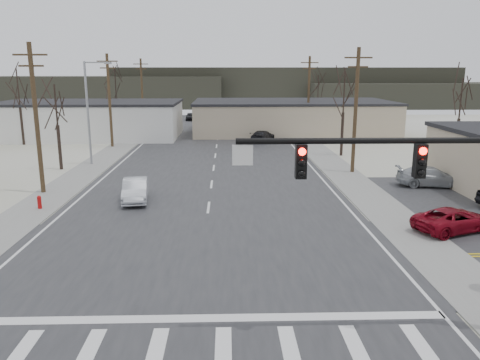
# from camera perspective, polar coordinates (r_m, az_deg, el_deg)

# --- Properties ---
(ground) EXTENTS (140.00, 140.00, 0.00)m
(ground) POSITION_cam_1_polar(r_m,az_deg,el_deg) (21.17, -4.67, -9.60)
(ground) COLOR silver
(ground) RESTS_ON ground
(main_road) EXTENTS (18.00, 110.00, 0.05)m
(main_road) POSITION_cam_1_polar(r_m,az_deg,el_deg) (35.47, -3.44, -0.17)
(main_road) COLOR #2A2A2D
(main_road) RESTS_ON ground
(cross_road) EXTENTS (90.00, 10.00, 0.04)m
(cross_road) POSITION_cam_1_polar(r_m,az_deg,el_deg) (21.16, -4.67, -9.55)
(cross_road) COLOR #2A2A2D
(cross_road) RESTS_ON ground
(sidewalk_left) EXTENTS (3.00, 90.00, 0.06)m
(sidewalk_left) POSITION_cam_1_polar(r_m,az_deg,el_deg) (42.01, -17.84, 1.32)
(sidewalk_left) COLOR gray
(sidewalk_left) RESTS_ON ground
(sidewalk_right) EXTENTS (3.00, 90.00, 0.06)m
(sidewalk_right) POSITION_cam_1_polar(r_m,az_deg,el_deg) (41.42, 11.60, 1.53)
(sidewalk_right) COLOR gray
(sidewalk_right) RESTS_ON ground
(traffic_signal_mast) EXTENTS (8.95, 0.43, 7.20)m
(traffic_signal_mast) POSITION_cam_1_polar(r_m,az_deg,el_deg) (15.32, 24.57, -1.26)
(traffic_signal_mast) COLOR black
(traffic_signal_mast) RESTS_ON ground
(fire_hydrant) EXTENTS (0.24, 0.24, 0.87)m
(fire_hydrant) POSITION_cam_1_polar(r_m,az_deg,el_deg) (30.73, -23.26, -2.50)
(fire_hydrant) COLOR #A50C0C
(fire_hydrant) RESTS_ON ground
(building_left_far) EXTENTS (22.30, 12.30, 4.50)m
(building_left_far) POSITION_cam_1_polar(r_m,az_deg,el_deg) (62.20, -17.76, 7.06)
(building_left_far) COLOR silver
(building_left_far) RESTS_ON ground
(building_right_far) EXTENTS (26.30, 14.30, 4.30)m
(building_right_far) POSITION_cam_1_polar(r_m,az_deg,el_deg) (64.40, 6.33, 7.69)
(building_right_far) COLOR tan
(building_right_far) RESTS_ON ground
(upole_left_b) EXTENTS (2.20, 0.30, 10.00)m
(upole_left_b) POSITION_cam_1_polar(r_m,az_deg,el_deg) (34.07, -23.60, 7.09)
(upole_left_b) COLOR #483821
(upole_left_b) RESTS_ON ground
(upole_left_c) EXTENTS (2.20, 0.30, 10.00)m
(upole_left_c) POSITION_cam_1_polar(r_m,az_deg,el_deg) (53.11, -15.62, 9.48)
(upole_left_c) COLOR #483821
(upole_left_c) RESTS_ON ground
(upole_left_d) EXTENTS (2.20, 0.30, 10.00)m
(upole_left_d) POSITION_cam_1_polar(r_m,az_deg,el_deg) (72.67, -11.86, 10.53)
(upole_left_d) COLOR #483821
(upole_left_d) RESTS_ON ground
(upole_right_a) EXTENTS (2.20, 0.30, 10.00)m
(upole_right_a) POSITION_cam_1_polar(r_m,az_deg,el_deg) (39.02, 13.92, 8.42)
(upole_right_a) COLOR #483821
(upole_right_a) RESTS_ON ground
(upole_right_b) EXTENTS (2.20, 0.30, 10.00)m
(upole_right_b) POSITION_cam_1_polar(r_m,az_deg,el_deg) (60.47, 8.36, 10.20)
(upole_right_b) COLOR #483821
(upole_right_b) RESTS_ON ground
(streetlight_main) EXTENTS (2.40, 0.25, 9.00)m
(streetlight_main) POSITION_cam_1_polar(r_m,az_deg,el_deg) (43.30, -17.84, 8.43)
(streetlight_main) COLOR gray
(streetlight_main) RESTS_ON ground
(tree_left_near) EXTENTS (3.30, 3.30, 7.35)m
(tree_left_near) POSITION_cam_1_polar(r_m,az_deg,el_deg) (42.06, -21.51, 8.22)
(tree_left_near) COLOR black
(tree_left_near) RESTS_ON ground
(tree_right_mid) EXTENTS (3.74, 3.74, 8.33)m
(tree_right_mid) POSITION_cam_1_polar(r_m,az_deg,el_deg) (46.95, 12.56, 10.09)
(tree_right_mid) COLOR black
(tree_right_mid) RESTS_ON ground
(tree_left_far) EXTENTS (3.96, 3.96, 8.82)m
(tree_left_far) POSITION_cam_1_polar(r_m,az_deg,el_deg) (67.26, -14.93, 11.09)
(tree_left_far) COLOR black
(tree_left_far) RESTS_ON ground
(tree_right_far) EXTENTS (3.52, 3.52, 7.84)m
(tree_right_far) POSITION_cam_1_polar(r_m,az_deg,el_deg) (72.88, 9.50, 10.92)
(tree_right_far) COLOR black
(tree_right_far) RESTS_ON ground
(tree_lot) EXTENTS (3.52, 3.52, 7.84)m
(tree_lot) POSITION_cam_1_polar(r_m,az_deg,el_deg) (46.52, 25.32, 8.70)
(tree_lot) COLOR black
(tree_lot) RESTS_ON ground
(tree_left_mid) EXTENTS (3.96, 3.96, 8.82)m
(tree_left_mid) POSITION_cam_1_polar(r_m,az_deg,el_deg) (58.32, -25.43, 10.03)
(tree_left_mid) COLOR black
(tree_left_mid) RESTS_ON ground
(hill_left) EXTENTS (70.00, 18.00, 7.00)m
(hill_left) POSITION_cam_1_polar(r_m,az_deg,el_deg) (117.31, -19.90, 10.08)
(hill_left) COLOR #333026
(hill_left) RESTS_ON ground
(hill_center) EXTENTS (80.00, 18.00, 9.00)m
(hill_center) POSITION_cam_1_polar(r_m,az_deg,el_deg) (116.39, 5.31, 11.27)
(hill_center) COLOR #333026
(hill_center) RESTS_ON ground
(hill_right) EXTENTS (60.00, 18.00, 5.50)m
(hill_right) POSITION_cam_1_polar(r_m,az_deg,el_deg) (120.03, 22.72, 9.54)
(hill_right) COLOR #333026
(hill_right) RESTS_ON ground
(sedan_crossing) EXTENTS (2.08, 4.48, 1.42)m
(sedan_crossing) POSITION_cam_1_polar(r_m,az_deg,el_deg) (30.71, -12.65, -1.16)
(sedan_crossing) COLOR #A9ACB3
(sedan_crossing) RESTS_ON main_road
(car_far_a) EXTENTS (3.48, 4.89, 1.32)m
(car_far_a) POSITION_cam_1_polar(r_m,az_deg,el_deg) (55.46, 2.75, 5.38)
(car_far_a) COLOR black
(car_far_a) RESTS_ON main_road
(car_far_b) EXTENTS (1.71, 3.83, 1.28)m
(car_far_b) POSITION_cam_1_polar(r_m,az_deg,el_deg) (80.45, -6.08, 7.72)
(car_far_b) COLOR black
(car_far_b) RESTS_ON main_road
(car_parked_red) EXTENTS (4.86, 3.50, 1.23)m
(car_parked_red) POSITION_cam_1_polar(r_m,az_deg,el_deg) (26.73, 24.61, -4.43)
(car_parked_red) COLOR maroon
(car_parked_red) RESTS_ON parking_lot
(car_parked_silver) EXTENTS (5.09, 2.68, 1.41)m
(car_parked_silver) POSITION_cam_1_polar(r_m,az_deg,el_deg) (36.46, 22.28, 0.38)
(car_parked_silver) COLOR #91969A
(car_parked_silver) RESTS_ON parking_lot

